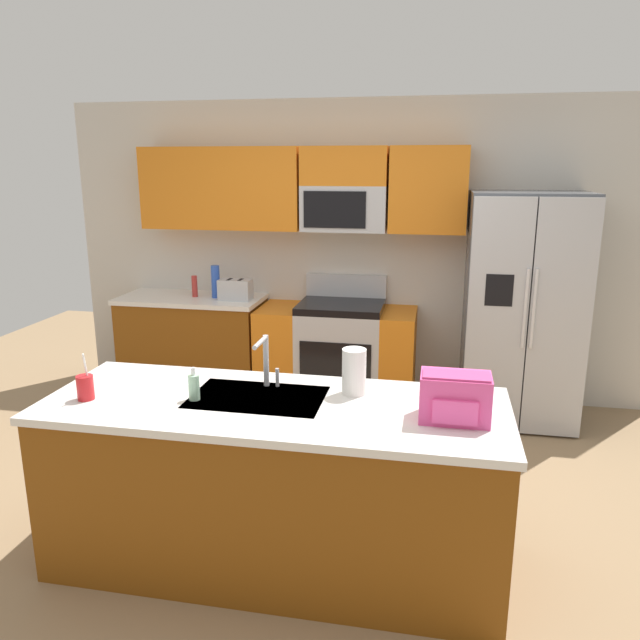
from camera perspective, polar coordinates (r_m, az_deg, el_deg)
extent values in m
plane|color=#997A56|center=(3.92, -1.64, -17.24)|extent=(9.00, 9.00, 0.00)
cube|color=beige|center=(5.51, 3.21, 6.42)|extent=(5.20, 0.10, 2.60)
cube|color=orange|center=(5.67, -12.55, 11.91)|extent=(0.70, 0.32, 0.70)
cube|color=orange|center=(5.43, -5.54, 12.08)|extent=(0.71, 0.32, 0.70)
cube|color=orange|center=(5.21, 10.07, 11.84)|extent=(0.63, 0.32, 0.70)
cube|color=#B7BABF|center=(5.28, 2.32, 10.33)|extent=(0.72, 0.32, 0.38)
cube|color=black|center=(5.12, 1.35, 10.22)|extent=(0.52, 0.01, 0.30)
cube|color=orange|center=(5.26, 2.36, 14.14)|extent=(0.72, 0.32, 0.32)
cube|color=brown|center=(5.74, -11.64, -2.43)|extent=(1.25, 0.60, 0.86)
cube|color=silver|center=(5.63, -11.87, 1.96)|extent=(1.28, 0.63, 0.04)
cube|color=#B7BABF|center=(5.38, 1.95, -3.39)|extent=(0.72, 0.60, 0.84)
cube|color=black|center=(5.08, 1.40, -4.09)|extent=(0.60, 0.01, 0.36)
cube|color=black|center=(5.26, 1.99, 1.28)|extent=(0.72, 0.60, 0.06)
cube|color=#B7BABF|center=(5.49, 2.45, 3.23)|extent=(0.72, 0.06, 0.20)
cube|color=orange|center=(5.49, -3.63, -3.06)|extent=(0.36, 0.60, 0.84)
cube|color=orange|center=(5.33, 7.28, -3.68)|extent=(0.28, 0.60, 0.84)
cube|color=#4C4F54|center=(5.18, 18.29, 0.98)|extent=(0.90, 0.70, 1.85)
cube|color=#B7BABF|center=(4.80, 16.14, 0.12)|extent=(0.44, 0.04, 1.81)
cube|color=#B7BABF|center=(4.86, 21.42, -0.13)|extent=(0.44, 0.04, 1.81)
cylinder|color=silver|center=(4.77, 18.57, 1.00)|extent=(0.02, 0.02, 0.60)
cylinder|color=silver|center=(4.78, 19.29, 0.96)|extent=(0.02, 0.02, 0.60)
cube|color=black|center=(4.73, 16.34, 2.67)|extent=(0.20, 0.00, 0.24)
cube|color=brown|center=(3.30, -4.16, -15.22)|extent=(2.28, 0.83, 0.86)
cube|color=silver|center=(3.10, -4.31, -7.96)|extent=(2.32, 0.87, 0.04)
cube|color=#B7BABF|center=(3.17, -5.83, -7.39)|extent=(0.68, 0.44, 0.03)
cube|color=#B7BABF|center=(5.41, -7.88, 2.82)|extent=(0.28, 0.16, 0.18)
cube|color=black|center=(5.41, -8.42, 3.75)|extent=(0.03, 0.11, 0.01)
cube|color=black|center=(5.38, -7.41, 3.72)|extent=(0.03, 0.11, 0.01)
cylinder|color=#B2332D|center=(5.60, -11.60, 3.09)|extent=(0.05, 0.05, 0.19)
cylinder|color=blue|center=(5.52, -9.70, 3.55)|extent=(0.08, 0.08, 0.29)
cylinder|color=#B7BABF|center=(3.27, -5.04, -3.79)|extent=(0.03, 0.03, 0.28)
cylinder|color=#B7BABF|center=(3.14, -5.60, -2.09)|extent=(0.02, 0.20, 0.02)
cylinder|color=#B7BABF|center=(3.28, -4.00, -5.35)|extent=(0.02, 0.02, 0.10)
cylinder|color=red|center=(3.31, -21.01, -5.89)|extent=(0.08, 0.08, 0.13)
cylinder|color=white|center=(3.27, -21.01, -4.06)|extent=(0.01, 0.03, 0.14)
cylinder|color=#A5D8B2|center=(3.15, -11.65, -6.17)|extent=(0.06, 0.06, 0.13)
cylinder|color=white|center=(3.13, -11.73, -4.71)|extent=(0.02, 0.02, 0.04)
cylinder|color=white|center=(3.16, 3.19, -4.82)|extent=(0.12, 0.12, 0.24)
cube|color=#EA4C93|center=(2.91, 12.45, -7.05)|extent=(0.32, 0.20, 0.22)
cube|color=#C7417D|center=(2.85, 12.57, -5.23)|extent=(0.30, 0.14, 0.03)
cube|color=#FF54A2|center=(2.82, 12.46, -8.38)|extent=(0.20, 0.03, 0.11)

